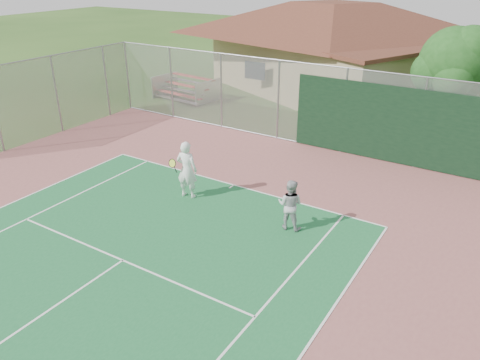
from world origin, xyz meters
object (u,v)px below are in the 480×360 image
Objects in this scene: player_grey_back at (290,205)px; tree at (456,64)px; bleachers at (185,88)px; player_white_front at (187,170)px; clubhouse at (332,39)px.

tree is at bearing -109.74° from player_grey_back.
tree reaches higher than bleachers.
player_white_front is at bearing -8.83° from player_grey_back.
bleachers is 14.17m from tree.
bleachers is 12.50m from player_white_front.
clubhouse reaches higher than player_white_front.
clubhouse reaches higher than bleachers.
player_white_front is (1.55, -15.92, -2.12)m from clubhouse.
player_white_front is (-6.07, -11.16, -2.24)m from tree.
player_white_front is 3.84m from player_grey_back.
player_white_front is at bearing -45.01° from bleachers.
tree is at bearing 12.16° from bleachers.
clubhouse is 3.42× the size of tree.
player_white_front is at bearing -118.52° from tree.
player_white_front is (7.79, -9.77, 0.34)m from bleachers.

